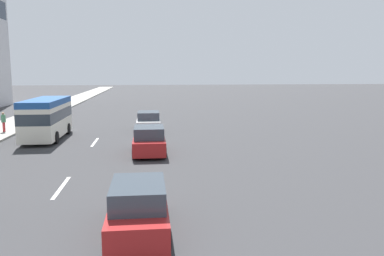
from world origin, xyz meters
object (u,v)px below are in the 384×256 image
Objects in this scene: minibus_second at (47,117)px; car_fourth at (149,121)px; car_third at (149,141)px; pedestrian_mid_block at (4,121)px; car_fifth at (139,209)px.

car_fourth is at bearing 113.89° from minibus_second.
car_third is 0.92× the size of car_fourth.
car_fifth is at bearing 97.09° from pedestrian_mid_block.
car_fifth is at bearing 21.85° from minibus_second.
car_fourth is 1.05× the size of car_fifth.
car_fourth is 11.22m from pedestrian_mid_block.
pedestrian_mid_block is at bearing 28.57° from car_fifth.
car_third reaches higher than car_fifth.
minibus_second reaches higher than car_fourth.
car_fifth is at bearing 178.22° from car_third.
pedestrian_mid_block is (8.67, 11.23, 0.21)m from car_third.
car_third reaches higher than car_fourth.
minibus_second is 9.45m from car_third.
minibus_second is at bearing 50.64° from car_third.
minibus_second is 1.61× the size of car_fifth.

